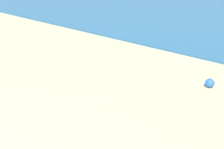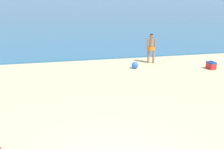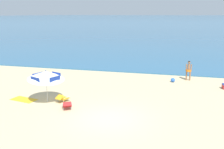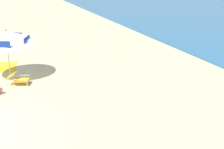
{
  "view_description": "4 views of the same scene",
  "coord_description": "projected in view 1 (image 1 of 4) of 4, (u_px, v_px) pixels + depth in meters",
  "views": [
    {
      "loc": [
        6.91,
        -3.12,
        6.34
      ],
      "look_at": [
        0.95,
        5.56,
        1.26
      ],
      "focal_mm": 54.71,
      "sensor_mm": 36.0,
      "label": 1
    },
    {
      "loc": [
        -1.46,
        -5.91,
        4.1
      ],
      "look_at": [
        1.05,
        4.82,
        0.95
      ],
      "focal_mm": 46.93,
      "sensor_mm": 36.0,
      "label": 2
    },
    {
      "loc": [
        3.44,
        -12.88,
        5.79
      ],
      "look_at": [
        -1.27,
        5.64,
        1.18
      ],
      "focal_mm": 40.75,
      "sensor_mm": 36.0,
      "label": 3
    },
    {
      "loc": [
        9.85,
        0.9,
        4.84
      ],
      "look_at": [
        -1.35,
        5.25,
        0.8
      ],
      "focal_mm": 53.08,
      "sensor_mm": 36.0,
      "label": 4
    }
  ],
  "objects": [
    {
      "name": "beach_ball",
      "position": [
        210.0,
        83.0,
        13.47
      ],
      "size": [
        0.37,
        0.37,
        0.37
      ],
      "primitive_type": "sphere",
      "color": "blue",
      "rests_on": "ground"
    }
  ]
}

